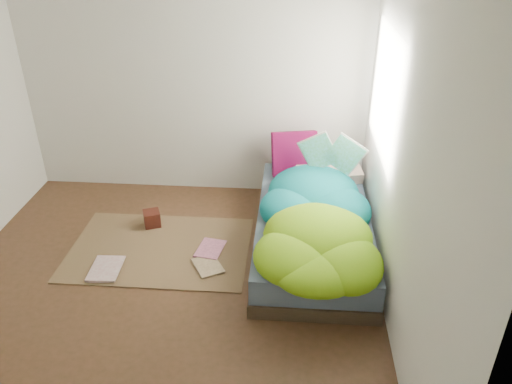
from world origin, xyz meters
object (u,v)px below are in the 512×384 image
Objects in this scene: open_book at (332,144)px; wooden_box at (152,218)px; floor_book_a at (91,269)px; pillow_magenta at (294,154)px; floor_book_b at (199,247)px; bed at (313,230)px.

open_book is 3.32× the size of wooden_box.
wooden_box reaches higher than floor_book_a.
pillow_magenta reaches higher than floor_book_b.
wooden_box is 0.43× the size of floor_book_a.
open_book is 1.53m from floor_book_b.
pillow_magenta reaches higher than wooden_box.
open_book is at bearing -56.53° from pillow_magenta.
bed is at bearing -99.22° from open_book.
floor_book_a is (-1.69, -1.29, -0.54)m from pillow_magenta.
pillow_magenta is 0.55m from open_book.
floor_book_b is at bearing -143.60° from pillow_magenta.
open_book is 2.38m from floor_book_a.
bed is 1.95m from floor_book_a.
wooden_box is 0.81m from floor_book_a.
floor_book_a is at bearing -114.91° from wooden_box.
pillow_magenta reaches higher than bed.
open_book reaches higher than bed.
bed is 6.71× the size of floor_book_b.
floor_book_a is (-1.87, -0.53, -0.14)m from bed.
floor_book_b is at bearing 21.05° from floor_book_a.
floor_book_b is at bearing -143.17° from open_book.
open_book is at bearing 70.13° from bed.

